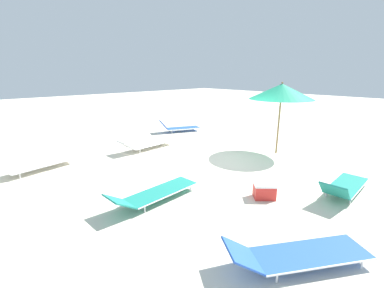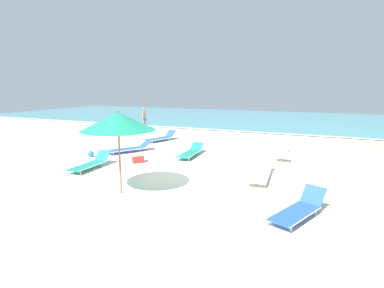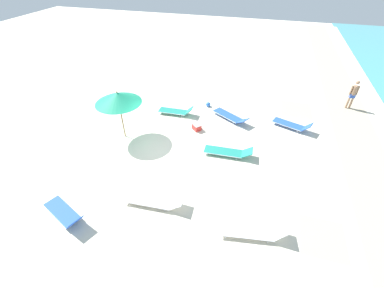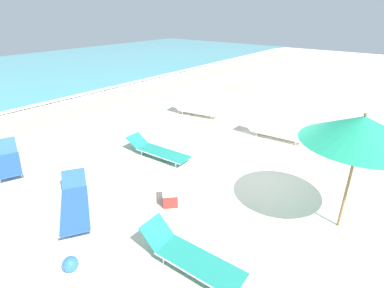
% 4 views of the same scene
% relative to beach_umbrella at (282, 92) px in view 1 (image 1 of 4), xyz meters
% --- Properties ---
extents(ground_plane, '(60.00, 60.00, 0.16)m').
position_rel_beach_umbrella_xyz_m(ground_plane, '(0.75, 2.34, -2.31)').
color(ground_plane, beige).
extents(beach_umbrella, '(2.21, 2.21, 2.57)m').
position_rel_beach_umbrella_xyz_m(beach_umbrella, '(0.00, 0.00, 0.00)').
color(beach_umbrella, olive).
rests_on(beach_umbrella, ground_plane).
extents(sun_lounger_beside_umbrella, '(1.71, 2.24, 0.48)m').
position_rel_beach_umbrella_xyz_m(sun_lounger_beside_umbrella, '(-3.16, 5.00, -2.02)').
color(sun_lounger_beside_umbrella, blue).
rests_on(sun_lounger_beside_umbrella, ground_plane).
extents(sun_lounger_near_water_left, '(0.71, 2.27, 0.48)m').
position_rel_beach_umbrella_xyz_m(sun_lounger_near_water_left, '(0.02, 5.41, -2.02)').
color(sun_lounger_near_water_left, '#1E8475').
rests_on(sun_lounger_near_water_left, ground_plane).
extents(sun_lounger_near_water_right, '(0.74, 2.33, 0.51)m').
position_rel_beach_umbrella_xyz_m(sun_lounger_near_water_right, '(3.70, 3.21, -2.02)').
color(sun_lounger_near_water_right, white).
rests_on(sun_lounger_near_water_right, ground_plane).
extents(sun_lounger_mid_beach_solo, '(1.33, 2.08, 0.61)m').
position_rel_beach_umbrella_xyz_m(sun_lounger_mid_beach_solo, '(5.18, 0.32, -2.01)').
color(sun_lounger_mid_beach_solo, blue).
rests_on(sun_lounger_mid_beach_solo, ground_plane).
extents(sun_lounger_mid_beach_pair_a, '(0.93, 2.24, 0.61)m').
position_rel_beach_umbrella_xyz_m(sun_lounger_mid_beach_pair_a, '(3.99, 6.97, -2.01)').
color(sun_lounger_mid_beach_pair_a, white).
rests_on(sun_lounger_mid_beach_pair_a, ground_plane).
extents(sun_lounger_mid_beach_pair_b, '(0.69, 2.06, 0.57)m').
position_rel_beach_umbrella_xyz_m(sun_lounger_mid_beach_pair_b, '(-2.84, 1.85, -2.01)').
color(sun_lounger_mid_beach_pair_b, '#1E8475').
rests_on(sun_lounger_mid_beach_pair_b, ground_plane).
extents(cooler_box, '(0.60, 0.60, 0.37)m').
position_rel_beach_umbrella_xyz_m(cooler_box, '(-1.62, 3.42, -2.04)').
color(cooler_box, red).
rests_on(cooler_box, ground_plane).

